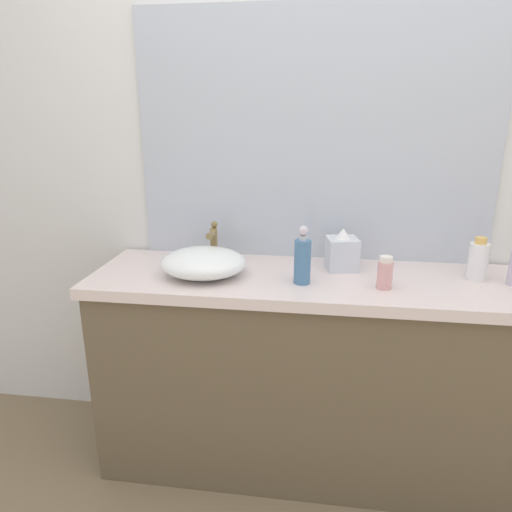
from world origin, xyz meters
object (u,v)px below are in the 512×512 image
Objects in this scene: tissue_box at (342,252)px; sink_basin at (204,263)px; soap_dispenser at (302,259)px; lotion_bottle at (385,273)px; perfume_bottle at (478,261)px.

sink_basin is at bearing -163.96° from tissue_box.
sink_basin is 0.39m from soap_dispenser.
soap_dispenser is 0.30m from lotion_bottle.
tissue_box reaches higher than perfume_bottle.
perfume_bottle is (0.36, 0.14, 0.02)m from lotion_bottle.
lotion_bottle is 0.71× the size of tissue_box.
soap_dispenser reaches higher than tissue_box.
sink_basin is 2.01× the size of perfume_bottle.
lotion_bottle is at bearing -3.59° from sink_basin.
perfume_bottle reaches higher than lotion_bottle.
soap_dispenser reaches higher than lotion_bottle.
sink_basin is 1.52× the size of soap_dispenser.
lotion_bottle is (0.68, -0.04, 0.01)m from sink_basin.
lotion_bottle is (0.30, -0.01, -0.04)m from soap_dispenser.
perfume_bottle is 0.51m from tissue_box.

